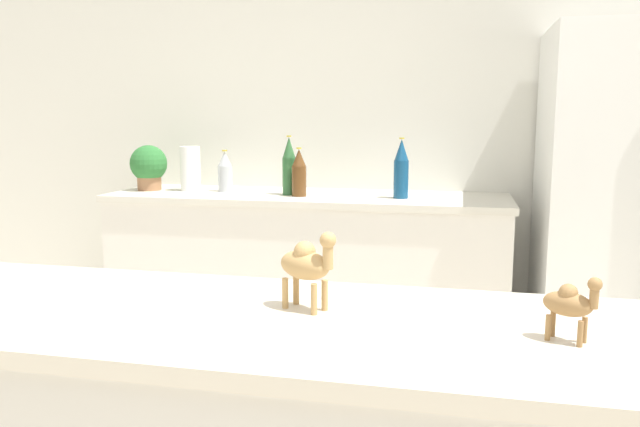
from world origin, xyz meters
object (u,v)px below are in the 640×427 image
Objects in this scene: back_bottle_1 at (225,172)px; camel_figurine_second at (570,303)px; back_bottle_0 at (401,169)px; back_bottle_3 at (299,173)px; camel_figurine at (307,263)px; paper_towel_roll at (190,169)px; back_bottle_2 at (289,167)px; potted_plant at (149,166)px.

camel_figurine_second is at bearing -55.01° from back_bottle_1.
back_bottle_0 is 0.98m from back_bottle_1.
back_bottle_3 is 1.48× the size of camel_figurine.
paper_towel_roll is 0.79× the size of back_bottle_2.
back_bottle_1 is (0.20, 0.01, -0.01)m from paper_towel_roll.
back_bottle_2 reaches higher than camel_figurine.
paper_towel_roll is 1.07× the size of back_bottle_1.
paper_towel_roll is 2.31m from camel_figurine.
back_bottle_2 is (0.82, -0.03, 0.01)m from potted_plant.
back_bottle_0 reaches higher than back_bottle_1.
back_bottle_2 reaches higher than back_bottle_1.
back_bottle_1 is 0.39m from back_bottle_2.
camel_figurine reaches higher than camel_figurine_second.
paper_towel_roll is 1.18m from back_bottle_0.
camel_figurine is 0.51m from camel_figurine_second.
back_bottle_0 is at bearing 103.70° from camel_figurine_second.
back_bottle_2 is 1.23× the size of back_bottle_3.
paper_towel_roll is at bearing 174.49° from back_bottle_2.
back_bottle_3 is (0.89, -0.08, -0.02)m from potted_plant.
back_bottle_3 is at bearing -15.15° from back_bottle_1.
back_bottle_3 is at bearing -5.38° from potted_plant.
back_bottle_2 reaches higher than paper_towel_roll.
back_bottle_1 is at bearing 164.85° from back_bottle_3.
back_bottle_0 is 1.79× the size of camel_figurine.
back_bottle_2 is 2.29m from camel_figurine_second.
back_bottle_3 is at bearing -9.66° from paper_towel_roll.
back_bottle_0 is at bearing 3.80° from back_bottle_3.
back_bottle_3 is (-0.52, -0.03, -0.03)m from back_bottle_0.
back_bottle_2 is 2.03m from camel_figurine.
paper_towel_roll reaches higher than camel_figurine_second.
potted_plant is at bearing 132.82° from camel_figurine_second.
potted_plant is at bearing -173.40° from paper_towel_roll.
paper_towel_roll is 2.67m from camel_figurine_second.
back_bottle_0 reaches higher than paper_towel_roll.
paper_towel_roll is 0.20m from back_bottle_1.
paper_towel_roll is 0.66m from back_bottle_3.
camel_figurine_second is (0.50, -0.08, -0.03)m from camel_figurine.
back_bottle_0 is 0.98× the size of back_bottle_2.
potted_plant reaches higher than back_bottle_1.
back_bottle_1 is 0.47m from back_bottle_3.
back_bottle_3 is 1.96m from camel_figurine.
paper_towel_roll is at bearing 170.34° from back_bottle_3.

